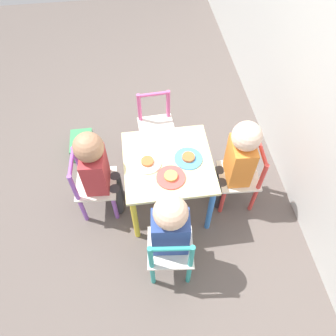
# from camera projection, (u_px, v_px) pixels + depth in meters

# --- Properties ---
(ground_plane) EXTENTS (6.00, 6.00, 0.00)m
(ground_plane) POSITION_uv_depth(u_px,v_px,m) (168.00, 201.00, 2.36)
(ground_plane) COLOR #5B514C
(kids_table) EXTENTS (0.54, 0.54, 0.47)m
(kids_table) POSITION_uv_depth(u_px,v_px,m) (168.00, 169.00, 2.05)
(kids_table) COLOR beige
(kids_table) RESTS_ON ground_plane
(chair_red) EXTENTS (0.28, 0.28, 0.52)m
(chair_red) POSITION_uv_depth(u_px,v_px,m) (241.00, 177.00, 2.18)
(chair_red) COLOR silver
(chair_red) RESTS_ON ground_plane
(chair_teal) EXTENTS (0.29, 0.29, 0.52)m
(chair_teal) POSITION_uv_depth(u_px,v_px,m) (170.00, 252.00, 1.87)
(chair_teal) COLOR silver
(chair_teal) RESTS_ON ground_plane
(chair_purple) EXTENTS (0.28, 0.28, 0.52)m
(chair_purple) POSITION_uv_depth(u_px,v_px,m) (93.00, 185.00, 2.14)
(chair_purple) COLOR silver
(chair_purple) RESTS_ON ground_plane
(chair_pink) EXTENTS (0.27, 0.27, 0.52)m
(chair_pink) POSITION_uv_depth(u_px,v_px,m) (156.00, 128.00, 2.44)
(chair_pink) COLOR silver
(chair_pink) RESTS_ON ground_plane
(child_back) EXTENTS (0.21, 0.23, 0.75)m
(child_back) POSITION_uv_depth(u_px,v_px,m) (238.00, 158.00, 2.01)
(child_back) COLOR #38383D
(child_back) RESTS_ON ground_plane
(child_right) EXTENTS (0.23, 0.21, 0.73)m
(child_right) POSITION_uv_depth(u_px,v_px,m) (170.00, 227.00, 1.74)
(child_right) COLOR #4C608E
(child_right) RESTS_ON ground_plane
(child_front) EXTENTS (0.21, 0.23, 0.73)m
(child_front) POSITION_uv_depth(u_px,v_px,m) (97.00, 167.00, 1.99)
(child_front) COLOR #38383D
(child_front) RESTS_ON ground_plane
(plate_back) EXTENTS (0.17, 0.17, 0.03)m
(plate_back) POSITION_uv_depth(u_px,v_px,m) (188.00, 158.00, 1.99)
(plate_back) COLOR #4C9EE0
(plate_back) RESTS_ON kids_table
(plate_right) EXTENTS (0.17, 0.17, 0.03)m
(plate_right) POSITION_uv_depth(u_px,v_px,m) (171.00, 177.00, 1.90)
(plate_right) COLOR #E54C47
(plate_right) RESTS_ON kids_table
(plate_front) EXTENTS (0.17, 0.17, 0.03)m
(plate_front) POSITION_uv_depth(u_px,v_px,m) (147.00, 162.00, 1.97)
(plate_front) COLOR white
(plate_front) RESTS_ON kids_table
(storage_bin) EXTENTS (0.24, 0.17, 0.12)m
(storage_bin) POSITION_uv_depth(u_px,v_px,m) (82.00, 145.00, 2.59)
(storage_bin) COLOR #3D8E56
(storage_bin) RESTS_ON ground_plane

